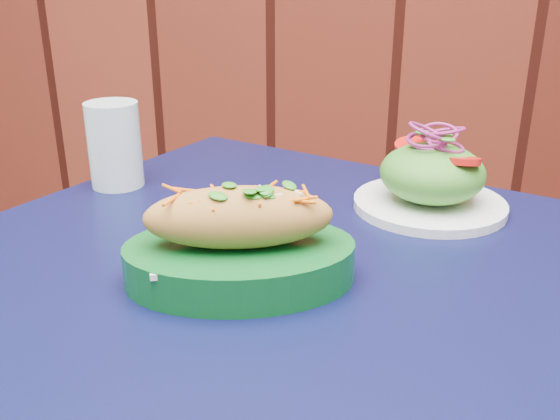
# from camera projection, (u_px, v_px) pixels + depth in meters

# --- Properties ---
(cafe_table) EXTENTS (1.02, 1.02, 0.75)m
(cafe_table) POSITION_uv_depth(u_px,v_px,m) (277.00, 352.00, 0.67)
(cafe_table) COLOR black
(cafe_table) RESTS_ON ground
(banh_mi_basket) EXTENTS (0.27, 0.21, 0.11)m
(banh_mi_basket) POSITION_uv_depth(u_px,v_px,m) (239.00, 244.00, 0.62)
(banh_mi_basket) COLOR #0B561F
(banh_mi_basket) RESTS_ON cafe_table
(salad_plate) EXTENTS (0.20, 0.20, 0.11)m
(salad_plate) POSITION_uv_depth(u_px,v_px,m) (432.00, 179.00, 0.80)
(salad_plate) COLOR white
(salad_plate) RESTS_ON cafe_table
(water_glass) EXTENTS (0.07, 0.07, 0.12)m
(water_glass) POSITION_uv_depth(u_px,v_px,m) (115.00, 145.00, 0.88)
(water_glass) COLOR silver
(water_glass) RESTS_ON cafe_table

